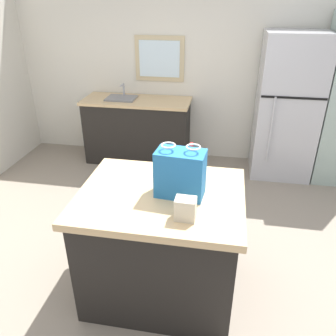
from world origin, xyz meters
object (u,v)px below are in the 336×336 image
at_px(small_box, 185,209).
at_px(bottle, 191,159).
at_px(shopping_bag, 180,173).
at_px(kitchen_island, 161,243).
at_px(refrigerator, 287,108).

relative_size(small_box, bottle, 0.60).
distance_m(shopping_bag, small_box, 0.31).
distance_m(kitchen_island, shopping_bag, 0.65).
relative_size(kitchen_island, small_box, 8.06).
relative_size(shopping_bag, small_box, 2.58).
height_order(kitchen_island, bottle, bottle).
height_order(kitchen_island, small_box, small_box).
bearing_deg(refrigerator, kitchen_island, -116.84).
bearing_deg(bottle, refrigerator, 62.84).
distance_m(small_box, bottle, 0.65).
distance_m(kitchen_island, bottle, 0.70).
bearing_deg(refrigerator, small_box, -110.32).
height_order(small_box, bottle, bottle).
bearing_deg(bottle, kitchen_island, -115.08).
bearing_deg(kitchen_island, small_box, -52.13).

